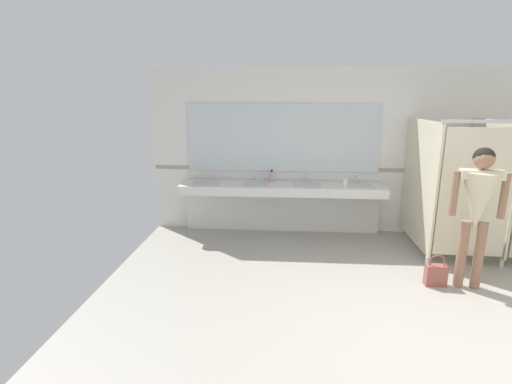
% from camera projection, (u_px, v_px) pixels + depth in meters
% --- Properties ---
extents(ground_plane, '(6.76, 6.84, 0.10)m').
position_uv_depth(ground_plane, '(414.00, 352.00, 3.48)').
color(ground_plane, '#9E998E').
extents(wall_back, '(6.76, 0.12, 2.65)m').
position_uv_depth(wall_back, '(359.00, 152.00, 6.22)').
color(wall_back, silver).
rests_on(wall_back, ground_plane).
extents(wall_back_tile_band, '(6.76, 0.01, 0.06)m').
position_uv_depth(wall_back_tile_band, '(359.00, 170.00, 6.23)').
color(wall_back_tile_band, '#9E937F').
rests_on(wall_back_tile_band, wall_back).
extents(vanity_counter, '(3.21, 0.60, 0.97)m').
position_uv_depth(vanity_counter, '(281.00, 196.00, 6.20)').
color(vanity_counter, silver).
rests_on(vanity_counter, ground_plane).
extents(mirror_panel, '(3.11, 0.02, 1.09)m').
position_uv_depth(mirror_panel, '(282.00, 138.00, 6.19)').
color(mirror_panel, silver).
rests_on(mirror_panel, wall_back).
extents(bathroom_stalls, '(1.99, 1.36, 1.93)m').
position_uv_depth(bathroom_stalls, '(496.00, 186.00, 5.26)').
color(bathroom_stalls, beige).
rests_on(bathroom_stalls, ground_plane).
extents(person_standing, '(0.58, 0.46, 1.67)m').
position_uv_depth(person_standing, '(478.00, 201.00, 4.32)').
color(person_standing, '#8C664C').
rests_on(person_standing, ground_plane).
extents(handbag, '(0.24, 0.12, 0.39)m').
position_uv_depth(handbag, '(436.00, 274.00, 4.58)').
color(handbag, '#934C42').
rests_on(handbag, ground_plane).
extents(soap_dispenser, '(0.07, 0.07, 0.20)m').
position_uv_depth(soap_dispenser, '(272.00, 176.00, 6.23)').
color(soap_dispenser, '#D899B2').
rests_on(soap_dispenser, vanity_counter).
extents(paper_cup, '(0.07, 0.07, 0.11)m').
position_uv_depth(paper_cup, '(345.00, 183.00, 5.90)').
color(paper_cup, white).
rests_on(paper_cup, vanity_counter).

